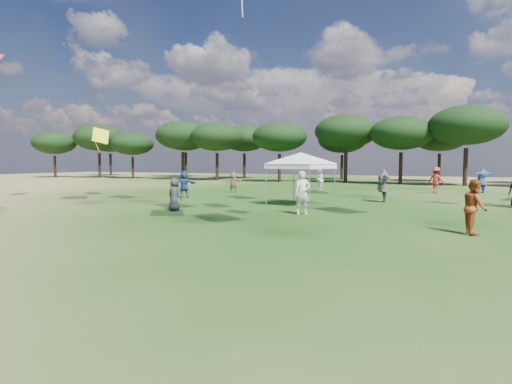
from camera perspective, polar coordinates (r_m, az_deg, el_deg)
tree_line at (r=48.05m, az=25.11°, el=7.44°), size 108.78×17.63×7.77m
tent_left at (r=22.73m, az=6.01°, el=4.94°), size 5.49×5.49×3.09m
festival_crowd at (r=26.39m, az=20.08°, el=0.76°), size 29.66×21.82×1.92m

